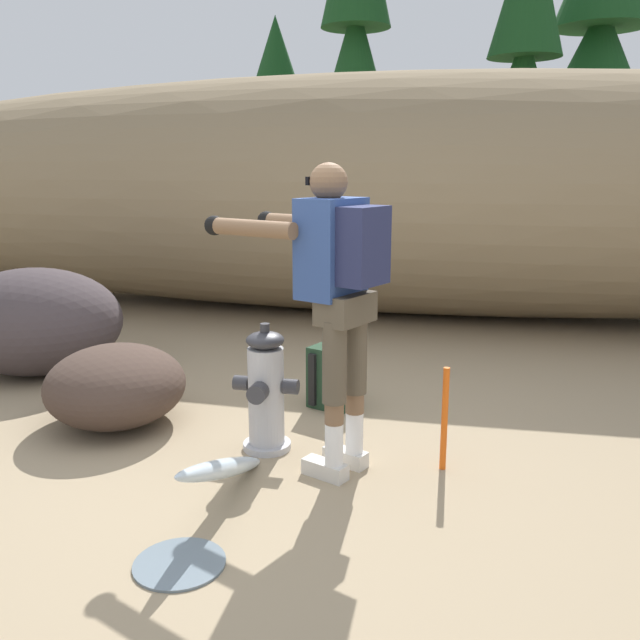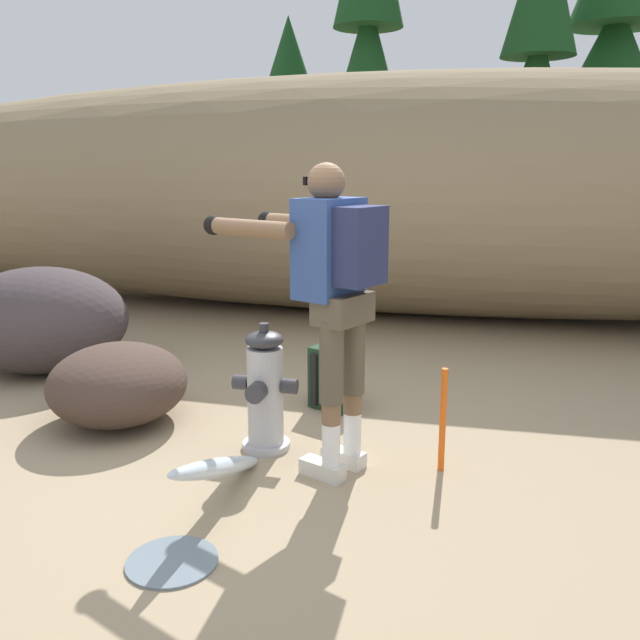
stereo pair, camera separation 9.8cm
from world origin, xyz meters
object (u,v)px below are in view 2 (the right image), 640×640
(utility_worker, at_px, (331,280))
(spare_backpack, at_px, (334,378))
(boulder_mid, at_px, (118,384))
(survey_stake, at_px, (443,420))
(boulder_large, at_px, (42,320))
(fire_hydrant, at_px, (265,392))

(utility_worker, height_order, spare_backpack, utility_worker)
(utility_worker, xyz_separation_m, spare_backpack, (-0.22, 0.98, -0.87))
(utility_worker, distance_m, spare_backpack, 1.33)
(boulder_mid, xyz_separation_m, survey_stake, (2.16, -0.22, 0.04))
(utility_worker, height_order, boulder_mid, utility_worker)
(utility_worker, height_order, survey_stake, utility_worker)
(survey_stake, bearing_deg, boulder_large, 162.26)
(boulder_large, bearing_deg, spare_backpack, -5.44)
(spare_backpack, xyz_separation_m, boulder_mid, (-1.33, -0.62, 0.05))
(fire_hydrant, bearing_deg, boulder_mid, 170.72)
(survey_stake, bearing_deg, spare_backpack, 134.68)
(utility_worker, xyz_separation_m, boulder_large, (-2.75, 1.23, -0.65))
(spare_backpack, relative_size, boulder_large, 0.34)
(fire_hydrant, xyz_separation_m, spare_backpack, (0.23, 0.80, -0.14))
(fire_hydrant, height_order, utility_worker, utility_worker)
(fire_hydrant, bearing_deg, boulder_large, 155.74)
(boulder_large, bearing_deg, boulder_mid, -35.49)
(utility_worker, distance_m, boulder_mid, 1.79)
(fire_hydrant, bearing_deg, survey_stake, -2.01)
(spare_backpack, bearing_deg, fire_hydrant, -173.98)
(spare_backpack, xyz_separation_m, boulder_large, (-2.53, 0.24, 0.22))
(fire_hydrant, xyz_separation_m, boulder_mid, (-1.10, 0.18, -0.10))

